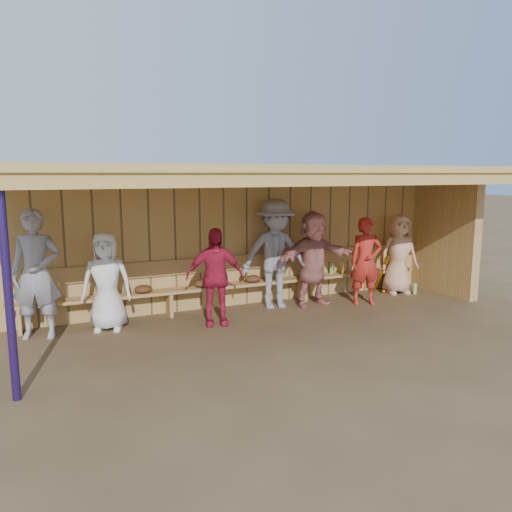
{
  "coord_description": "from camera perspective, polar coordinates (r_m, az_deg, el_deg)",
  "views": [
    {
      "loc": [
        -3.33,
        -7.02,
        2.39
      ],
      "look_at": [
        0.0,
        0.35,
        1.05
      ],
      "focal_mm": 35.0,
      "sensor_mm": 36.0,
      "label": 1
    }
  ],
  "objects": [
    {
      "name": "bench",
      "position": [
        8.99,
        -2.01,
        -2.56
      ],
      "size": [
        7.6,
        0.34,
        0.93
      ],
      "color": "tan",
      "rests_on": "ground"
    },
    {
      "name": "player_h",
      "position": [
        10.37,
        16.01,
        0.17
      ],
      "size": [
        0.87,
        0.66,
        1.59
      ],
      "primitive_type": "imported",
      "rotation": [
        0.0,
        0.0,
        -0.22
      ],
      "color": "#E4A780",
      "rests_on": "ground"
    },
    {
      "name": "player_f",
      "position": [
        9.1,
        6.57,
        -0.28
      ],
      "size": [
        1.65,
        0.65,
        1.74
      ],
      "primitive_type": "imported",
      "rotation": [
        0.0,
        0.0,
        0.08
      ],
      "color": "tan",
      "rests_on": "ground"
    },
    {
      "name": "player_g",
      "position": [
        9.36,
        12.44,
        -0.58
      ],
      "size": [
        0.68,
        0.56,
        1.61
      ],
      "primitive_type": "imported",
      "rotation": [
        0.0,
        0.0,
        -0.35
      ],
      "color": "red",
      "rests_on": "ground"
    },
    {
      "name": "dugout_structure",
      "position": [
        8.59,
        1.45,
        4.76
      ],
      "size": [
        8.8,
        3.2,
        2.5
      ],
      "color": "tan",
      "rests_on": "ground"
    },
    {
      "name": "player_e",
      "position": [
        8.87,
        2.25,
        0.23
      ],
      "size": [
        1.35,
        0.9,
        1.95
      ],
      "primitive_type": "imported",
      "rotation": [
        0.0,
        0.0,
        -0.15
      ],
      "color": "gray",
      "rests_on": "ground"
    },
    {
      "name": "player_a",
      "position": [
        7.89,
        -23.83,
        -1.91
      ],
      "size": [
        0.79,
        0.63,
        1.91
      ],
      "primitive_type": "imported",
      "rotation": [
        0.0,
        0.0,
        -0.27
      ],
      "color": "#96939B",
      "rests_on": "ground"
    },
    {
      "name": "dugout_equipment",
      "position": [
        8.87,
        -1.88,
        -2.97
      ],
      "size": [
        5.52,
        0.62,
        0.8
      ],
      "color": "gold",
      "rests_on": "ground"
    },
    {
      "name": "player_d",
      "position": [
        7.91,
        -4.73,
        -2.37
      ],
      "size": [
        0.98,
        0.57,
        1.56
      ],
      "primitive_type": "imported",
      "rotation": [
        0.0,
        0.0,
        -0.22
      ],
      "color": "#BD1E3D",
      "rests_on": "ground"
    },
    {
      "name": "player_b",
      "position": [
        7.96,
        -16.72,
        -2.8
      ],
      "size": [
        0.86,
        0.68,
        1.53
      ],
      "primitive_type": "imported",
      "rotation": [
        0.0,
        0.0,
        -0.3
      ],
      "color": "white",
      "rests_on": "ground"
    },
    {
      "name": "ground",
      "position": [
        8.13,
        1.02,
        -7.69
      ],
      "size": [
        90.0,
        90.0,
        0.0
      ],
      "primitive_type": "plane",
      "color": "brown",
      "rests_on": "ground"
    }
  ]
}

